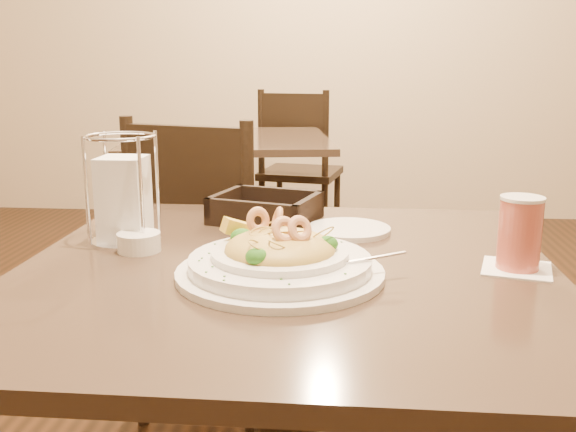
# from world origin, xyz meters

# --- Properties ---
(main_table) EXTENTS (0.90, 0.90, 0.74)m
(main_table) POSITION_xyz_m (0.00, 0.00, 0.51)
(main_table) COLOR black
(main_table) RESTS_ON ground
(background_table) EXTENTS (1.02, 1.02, 0.74)m
(background_table) POSITION_xyz_m (-0.44, 1.86, 0.51)
(background_table) COLOR black
(background_table) RESTS_ON ground
(dining_chair_near) EXTENTS (0.52, 0.52, 0.93)m
(dining_chair_near) POSITION_xyz_m (-0.29, 0.75, 0.50)
(dining_chair_near) COLOR black
(dining_chair_near) RESTS_ON ground
(dining_chair_far) EXTENTS (0.49, 0.49, 0.93)m
(dining_chair_far) POSITION_xyz_m (-0.17, 2.56, 0.50)
(dining_chair_far) COLOR black
(dining_chair_far) RESTS_ON ground
(pasta_bowl) EXTENTS (0.36, 0.33, 0.11)m
(pasta_bowl) POSITION_xyz_m (-0.01, -0.06, 0.77)
(pasta_bowl) COLOR white
(pasta_bowl) RESTS_ON main_table
(drink_glass) EXTENTS (0.13, 0.13, 0.12)m
(drink_glass) POSITION_xyz_m (0.38, 0.01, 0.80)
(drink_glass) COLOR white
(drink_glass) RESTS_ON main_table
(bread_basket) EXTENTS (0.25, 0.22, 0.06)m
(bread_basket) POSITION_xyz_m (-0.07, 0.30, 0.76)
(bread_basket) COLOR black
(bread_basket) RESTS_ON main_table
(napkin_caddy) EXTENTS (0.13, 0.13, 0.21)m
(napkin_caddy) POSITION_xyz_m (-0.32, 0.11, 0.83)
(napkin_caddy) COLOR silver
(napkin_caddy) RESTS_ON main_table
(side_plate) EXTENTS (0.22, 0.22, 0.01)m
(side_plate) POSITION_xyz_m (0.10, 0.23, 0.74)
(side_plate) COLOR white
(side_plate) RESTS_ON main_table
(butter_ramekin) EXTENTS (0.10, 0.10, 0.03)m
(butter_ramekin) POSITION_xyz_m (-0.27, 0.06, 0.76)
(butter_ramekin) COLOR white
(butter_ramekin) RESTS_ON main_table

